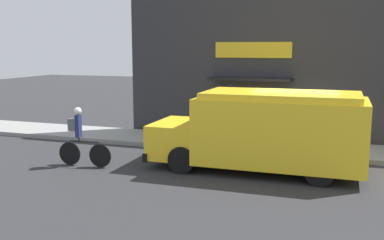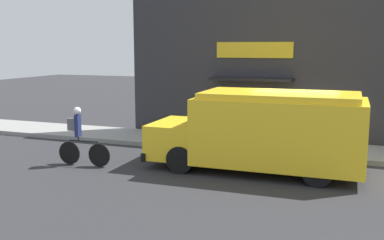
% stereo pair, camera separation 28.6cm
% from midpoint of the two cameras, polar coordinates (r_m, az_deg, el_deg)
% --- Properties ---
extents(ground_plane, '(70.00, 70.00, 0.00)m').
position_cam_midpoint_polar(ground_plane, '(14.61, 12.33, -4.85)').
color(ground_plane, '#2B2B2D').
extents(sidewalk, '(28.00, 2.34, 0.16)m').
position_cam_midpoint_polar(sidewalk, '(15.72, 12.87, -3.57)').
color(sidewalk, gray).
rests_on(sidewalk, ground_plane).
extents(storefront, '(13.79, 1.01, 5.58)m').
position_cam_midpoint_polar(storefront, '(16.75, 13.59, 6.54)').
color(storefront, '#2D2D33').
rests_on(storefront, ground_plane).
extents(school_bus, '(6.05, 2.84, 2.27)m').
position_cam_midpoint_polar(school_bus, '(12.86, 8.77, -1.29)').
color(school_bus, yellow).
rests_on(school_bus, ground_plane).
extents(cyclist, '(1.70, 0.22, 1.76)m').
position_cam_midpoint_polar(cyclist, '(13.72, -14.55, -2.20)').
color(cyclist, black).
rests_on(cyclist, ground_plane).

